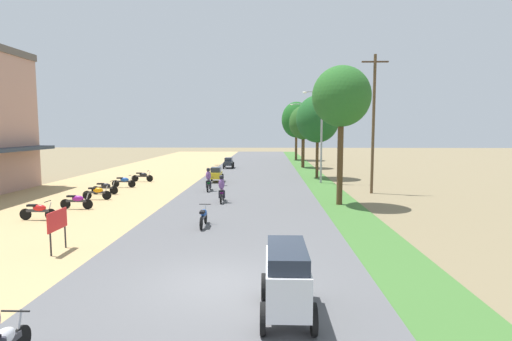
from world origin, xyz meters
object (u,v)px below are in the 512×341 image
at_px(street_signboard, 57,223).
at_px(motorbike_ahead_fourth, 209,180).
at_px(parked_motorbike_sixth, 143,176).
at_px(median_tree_second, 318,119).
at_px(car_sedan_charcoal, 229,162).
at_px(motorbike_ahead_second, 204,216).
at_px(median_tree_fourth, 296,120).
at_px(car_hatchback_yellow, 216,174).
at_px(utility_pole_near, 373,122).
at_px(motorbike_ahead_third, 222,189).
at_px(parked_motorbike_fifth, 124,181).
at_px(median_tree_third, 303,123).
at_px(median_tree_nearest, 341,97).
at_px(parked_motorbike_nearest, 38,210).
at_px(parked_motorbike_fourth, 105,187).
at_px(streetlamp_mid, 302,129).
at_px(parked_motorbike_third, 97,192).
at_px(parked_motorbike_second, 77,200).
at_px(streetlamp_near, 322,129).
at_px(car_van_white, 287,277).
at_px(motorbike_ahead_fifth, 216,170).

distance_m(street_signboard, motorbike_ahead_fourth, 14.78).
bearing_deg(parked_motorbike_sixth, median_tree_second, 12.45).
xyz_separation_m(car_sedan_charcoal, motorbike_ahead_second, (1.60, -27.83, -0.17)).
xyz_separation_m(median_tree_second, motorbike_ahead_second, (-7.34, -18.98, -4.80)).
relative_size(median_tree_fourth, car_sedan_charcoal, 3.72).
xyz_separation_m(parked_motorbike_sixth, motorbike_ahead_second, (7.66, -15.66, 0.02)).
bearing_deg(median_tree_fourth, car_hatchback_yellow, -108.17).
distance_m(utility_pole_near, motorbike_ahead_third, 11.57).
xyz_separation_m(parked_motorbike_fifth, median_tree_third, (14.94, 16.94, 4.63)).
xyz_separation_m(median_tree_nearest, car_hatchback_yellow, (-8.48, 9.85, -5.50)).
bearing_deg(parked_motorbike_nearest, parked_motorbike_fourth, 89.63).
xyz_separation_m(street_signboard, streetlamp_mid, (11.80, 37.73, 3.42)).
xyz_separation_m(parked_motorbike_third, median_tree_second, (15.09, 12.13, 4.82)).
bearing_deg(parked_motorbike_second, motorbike_ahead_third, 16.61).
bearing_deg(motorbike_ahead_third, utility_pole_near, 23.01).
height_order(parked_motorbike_nearest, utility_pole_near, utility_pole_near).
bearing_deg(motorbike_ahead_fourth, parked_motorbike_nearest, -125.80).
bearing_deg(parked_motorbike_third, median_tree_second, 38.79).
height_order(median_tree_nearest, median_tree_second, median_tree_nearest).
bearing_deg(streetlamp_near, parked_motorbike_fifth, -168.30).
distance_m(parked_motorbike_nearest, streetlamp_mid, 36.42).
bearing_deg(parked_motorbike_fifth, street_signboard, -77.97).
relative_size(parked_motorbike_third, motorbike_ahead_third, 1.00).
relative_size(median_tree_second, car_van_white, 3.09).
distance_m(parked_motorbike_fourth, streetlamp_mid, 29.56).
bearing_deg(parked_motorbike_fifth, motorbike_ahead_fifth, 54.79).
xyz_separation_m(parked_motorbike_fifth, utility_pole_near, (18.09, -1.87, 4.38)).
bearing_deg(motorbike_ahead_fifth, utility_pole_near, -40.23).
bearing_deg(parked_motorbike_fifth, streetlamp_near, 11.70).
bearing_deg(streetlamp_mid, streetlamp_near, -90.00).
distance_m(motorbike_ahead_fourth, motorbike_ahead_fifth, 10.09).
relative_size(car_sedan_charcoal, motorbike_ahead_second, 1.26).
bearing_deg(car_hatchback_yellow, median_tree_fourth, 71.83).
bearing_deg(street_signboard, streetlamp_mid, 72.63).
height_order(car_van_white, motorbike_ahead_third, car_van_white).
distance_m(parked_motorbike_sixth, car_sedan_charcoal, 13.59).
bearing_deg(parked_motorbike_fourth, utility_pole_near, 4.47).
bearing_deg(car_van_white, motorbike_ahead_fourth, 103.59).
relative_size(median_tree_nearest, streetlamp_mid, 1.03).
distance_m(utility_pole_near, car_sedan_charcoal, 21.45).
height_order(median_tree_third, car_hatchback_yellow, median_tree_third).
distance_m(streetlamp_near, motorbike_ahead_second, 17.41).
distance_m(parked_motorbike_second, utility_pole_near, 19.34).
xyz_separation_m(car_sedan_charcoal, motorbike_ahead_fifth, (-0.46, -7.21, -0.17)).
bearing_deg(car_van_white, parked_motorbike_third, 125.52).
xyz_separation_m(median_tree_third, motorbike_ahead_fourth, (-8.27, -18.58, -4.33)).
bearing_deg(streetlamp_mid, car_sedan_charcoal, -145.61).
distance_m(median_tree_second, median_tree_fourth, 22.18).
bearing_deg(streetlamp_near, parked_motorbike_second, -142.04).
distance_m(parked_motorbike_nearest, median_tree_third, 32.18).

